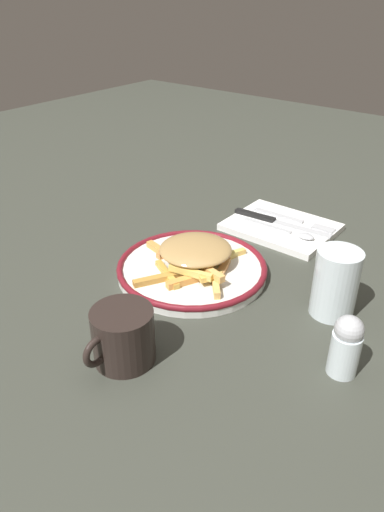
# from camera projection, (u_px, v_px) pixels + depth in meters

# --- Properties ---
(ground_plane) EXTENTS (2.60, 2.60, 0.00)m
(ground_plane) POSITION_uv_depth(u_px,v_px,m) (192.00, 274.00, 0.84)
(ground_plane) COLOR #383B32
(plate) EXTENTS (0.26, 0.26, 0.02)m
(plate) POSITION_uv_depth(u_px,v_px,m) (192.00, 268.00, 0.84)
(plate) COLOR silver
(plate) RESTS_ON ground_plane
(fries_heap) EXTENTS (0.21, 0.21, 0.04)m
(fries_heap) POSITION_uv_depth(u_px,v_px,m) (195.00, 254.00, 0.83)
(fries_heap) COLOR #E6C460
(fries_heap) RESTS_ON plate
(napkin) EXTENTS (0.16, 0.21, 0.01)m
(napkin) POSITION_uv_depth(u_px,v_px,m) (281.00, 227.00, 0.98)
(napkin) COLOR white
(napkin) RESTS_ON ground_plane
(fork) EXTENTS (0.02, 0.18, 0.00)m
(fork) POSITION_uv_depth(u_px,v_px,m) (293.00, 220.00, 0.99)
(fork) COLOR silver
(fork) RESTS_ON napkin
(knife) EXTENTS (0.03, 0.21, 0.01)m
(knife) POSITION_uv_depth(u_px,v_px,m) (273.00, 221.00, 0.99)
(knife) COLOR black
(knife) RESTS_ON napkin
(spoon) EXTENTS (0.02, 0.15, 0.01)m
(spoon) POSITION_uv_depth(u_px,v_px,m) (290.00, 232.00, 0.94)
(spoon) COLOR silver
(spoon) RESTS_ON napkin
(water_glass) EXTENTS (0.07, 0.07, 0.11)m
(water_glass) POSITION_uv_depth(u_px,v_px,m) (335.00, 283.00, 0.72)
(water_glass) COLOR silver
(water_glass) RESTS_ON ground_plane
(coffee_mug) EXTENTS (0.11, 0.08, 0.08)m
(coffee_mug) POSITION_uv_depth(u_px,v_px,m) (123.00, 336.00, 0.63)
(coffee_mug) COLOR black
(coffee_mug) RESTS_ON ground_plane
(salt_shaker) EXTENTS (0.04, 0.04, 0.09)m
(salt_shaker) POSITION_uv_depth(u_px,v_px,m) (346.00, 345.00, 0.61)
(salt_shaker) COLOR silver
(salt_shaker) RESTS_ON ground_plane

